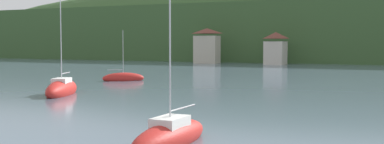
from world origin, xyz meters
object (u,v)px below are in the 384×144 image
at_px(shore_building_westcentral, 276,49).
at_px(sailboat_far_7, 123,78).
at_px(shore_building_west, 207,46).
at_px(sailboat_far_1, 62,89).
at_px(sailboat_mid_8, 170,136).

distance_m(shore_building_westcentral, sailboat_far_7, 48.78).
distance_m(shore_building_west, sailboat_far_1, 64.17).
xyz_separation_m(shore_building_west, shore_building_westcentral, (14.91, 0.68, -0.46)).
relative_size(shore_building_west, shore_building_westcentral, 1.14).
bearing_deg(sailboat_mid_8, shore_building_west, -157.75).
bearing_deg(sailboat_far_7, shore_building_west, 60.54).
bearing_deg(sailboat_far_1, sailboat_mid_8, 28.65).
relative_size(sailboat_far_1, sailboat_mid_8, 1.19).
distance_m(sailboat_far_1, sailboat_far_7, 15.35).
height_order(shore_building_west, sailboat_far_1, sailboat_far_1).
xyz_separation_m(shore_building_west, sailboat_far_1, (13.39, -62.68, -3.22)).
relative_size(sailboat_far_1, sailboat_far_7, 1.41).
xyz_separation_m(sailboat_far_1, sailboat_mid_8, (17.66, -13.88, -0.08)).
distance_m(shore_building_westcentral, sailboat_far_1, 63.44).
bearing_deg(sailboat_far_7, shore_building_westcentral, 42.92).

